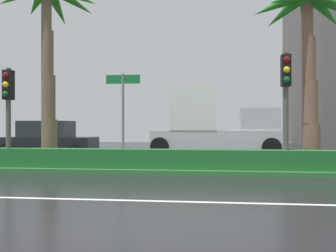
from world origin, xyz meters
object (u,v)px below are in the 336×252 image
box_truck_lead (213,125)px  street_name_sign (123,107)px  palm_tree_mid_left (47,12)px  traffic_signal_median_right (286,89)px  car_in_traffic_leading (49,140)px  palm_tree_centre_left (308,20)px  traffic_signal_median_left (8,99)px

box_truck_lead → street_name_sign: bearing=-108.8°
palm_tree_mid_left → box_truck_lead: (5.72, 7.34, -3.92)m
traffic_signal_median_right → car_in_traffic_leading: 11.56m
street_name_sign → palm_tree_mid_left: bearing=163.8°
palm_tree_centre_left → car_in_traffic_leading: size_ratio=1.44×
traffic_signal_median_right → car_in_traffic_leading: traffic_signal_median_right is taller
palm_tree_centre_left → traffic_signal_median_right: size_ratio=1.73×
palm_tree_centre_left → traffic_signal_median_right: 2.69m
palm_tree_centre_left → street_name_sign: palm_tree_centre_left is taller
traffic_signal_median_left → palm_tree_mid_left: bearing=54.1°
car_in_traffic_leading → palm_tree_mid_left: bearing=-67.0°
palm_tree_mid_left → car_in_traffic_leading: palm_tree_mid_left is taller
palm_tree_centre_left → box_truck_lead: (-3.15, 7.19, -3.39)m
palm_tree_mid_left → traffic_signal_median_right: (7.99, -0.88, -2.86)m
traffic_signal_median_right → box_truck_lead: bearing=105.4°
palm_tree_centre_left → car_in_traffic_leading: (-10.86, 4.53, -4.11)m
palm_tree_mid_left → box_truck_lead: 10.10m
street_name_sign → car_in_traffic_leading: bearing=131.7°
car_in_traffic_leading → box_truck_lead: box_truck_lead is taller
traffic_signal_median_right → box_truck_lead: size_ratio=0.56×
palm_tree_centre_left → traffic_signal_median_left: palm_tree_centre_left is taller
traffic_signal_median_right → car_in_traffic_leading: bearing=150.9°
street_name_sign → box_truck_lead: 8.67m
traffic_signal_median_left → street_name_sign: 3.77m
car_in_traffic_leading → box_truck_lead: bearing=19.0°
palm_tree_centre_left → car_in_traffic_leading: 12.46m
traffic_signal_median_right → street_name_sign: (-5.05, 0.03, -0.53)m
box_truck_lead → traffic_signal_median_right: bearing=-74.6°
palm_tree_mid_left → traffic_signal_median_left: (-0.81, -1.12, -3.10)m
street_name_sign → car_in_traffic_leading: size_ratio=0.70×
palm_tree_mid_left → traffic_signal_median_right: size_ratio=1.90×
traffic_signal_median_right → street_name_sign: 5.08m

